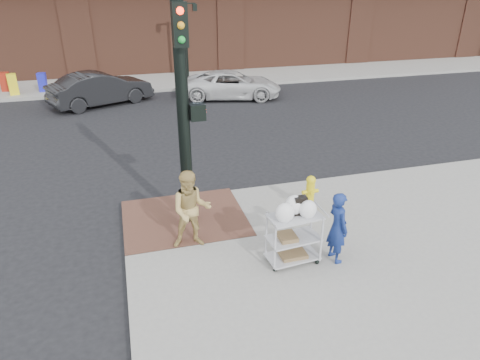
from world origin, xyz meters
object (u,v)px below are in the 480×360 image
object	(u,v)px
lamp_post	(186,32)
traffic_signal_pole	(184,107)
minivan_white	(232,85)
pedestrian_tan	(191,210)
woman_blue	(338,227)
fire_hydrant	(310,192)
sedan_dark	(101,89)
utility_cart	(294,234)

from	to	relation	value
lamp_post	traffic_signal_pole	size ratio (longest dim) A/B	0.80
minivan_white	pedestrian_tan	bearing A→B (deg)	175.72
woman_blue	fire_hydrant	world-z (taller)	woman_blue
pedestrian_tan	fire_hydrant	distance (m)	3.12
pedestrian_tan	sedan_dark	size ratio (longest dim) A/B	0.37
pedestrian_tan	minivan_white	bearing A→B (deg)	78.34
woman_blue	sedan_dark	xyz separation A→B (m)	(-4.57, 13.80, -0.14)
lamp_post	sedan_dark	world-z (taller)	lamp_post
utility_cart	minivan_white	bearing A→B (deg)	80.25
minivan_white	utility_cart	bearing A→B (deg)	-175.53
minivan_white	sedan_dark	bearing A→B (deg)	100.31
utility_cart	fire_hydrant	world-z (taller)	utility_cart
woman_blue	sedan_dark	bearing A→B (deg)	12.77
lamp_post	woman_blue	xyz separation A→B (m)	(0.03, -17.52, -1.73)
woman_blue	utility_cart	bearing A→B (deg)	74.26
pedestrian_tan	fire_hydrant	xyz separation A→B (m)	(2.99, 0.79, -0.40)
woman_blue	minivan_white	bearing A→B (deg)	-11.66
lamp_post	utility_cart	bearing A→B (deg)	-92.67
traffic_signal_pole	woman_blue	size ratio (longest dim) A/B	3.40
woman_blue	sedan_dark	world-z (taller)	woman_blue
sedan_dark	minivan_white	bearing A→B (deg)	-118.40
sedan_dark	fire_hydrant	world-z (taller)	sedan_dark
woman_blue	fire_hydrant	bearing A→B (deg)	-15.70
pedestrian_tan	minivan_white	size ratio (longest dim) A/B	0.36
lamp_post	pedestrian_tan	world-z (taller)	lamp_post
woman_blue	utility_cart	size ratio (longest dim) A/B	1.05
lamp_post	woman_blue	world-z (taller)	lamp_post
lamp_post	minivan_white	xyz separation A→B (m)	(1.46, -4.13, -1.98)
fire_hydrant	utility_cart	bearing A→B (deg)	-122.50
traffic_signal_pole	sedan_dark	xyz separation A→B (m)	(-2.06, 11.51, -2.09)
utility_cart	woman_blue	bearing A→B (deg)	-10.20
minivan_white	fire_hydrant	size ratio (longest dim) A/B	5.31
minivan_white	fire_hydrant	distance (m)	11.40
sedan_dark	minivan_white	size ratio (longest dim) A/B	0.98
traffic_signal_pole	woman_blue	xyz separation A→B (m)	(2.50, -2.29, -1.95)
minivan_white	fire_hydrant	world-z (taller)	minivan_white
traffic_signal_pole	utility_cart	distance (m)	3.40
sedan_dark	woman_blue	bearing A→B (deg)	173.83
traffic_signal_pole	minivan_white	distance (m)	11.98
minivan_white	traffic_signal_pole	bearing A→B (deg)	174.66
pedestrian_tan	sedan_dark	world-z (taller)	pedestrian_tan
woman_blue	utility_cart	xyz separation A→B (m)	(-0.84, 0.15, -0.10)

